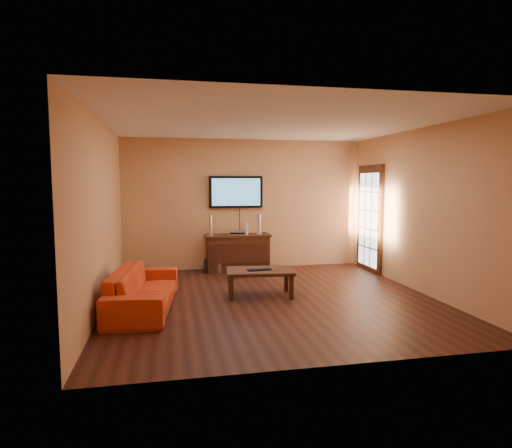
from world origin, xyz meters
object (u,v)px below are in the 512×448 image
object	(u,v)px
speaker_right	(259,225)
speaker_left	(211,226)
media_console	(238,252)
television	(236,192)
bottle	(220,269)
keyboard	(259,269)
coffee_table	(260,273)
game_console	(247,229)
subwoofer	(211,266)
sofa	(144,282)
av_receiver	(238,233)

from	to	relation	value
speaker_right	speaker_left	bearing A→B (deg)	-178.91
media_console	television	world-z (taller)	television
bottle	keyboard	world-z (taller)	keyboard
speaker_left	bottle	xyz separation A→B (m)	(0.14, -0.29, -0.83)
media_console	speaker_left	distance (m)	0.79
coffee_table	game_console	xyz separation A→B (m)	(0.16, 2.02, 0.49)
subwoofer	bottle	world-z (taller)	subwoofer
keyboard	television	bearing A→B (deg)	90.54
media_console	bottle	size ratio (longest dim) A/B	6.12
coffee_table	sofa	size ratio (longest dim) A/B	0.56
coffee_table	speaker_right	world-z (taller)	speaker_right
television	keyboard	world-z (taller)	television
coffee_table	bottle	xyz separation A→B (m)	(-0.45, 1.73, -0.27)
av_receiver	subwoofer	size ratio (longest dim) A/B	1.35
game_console	keyboard	xyz separation A→B (m)	(-0.17, -2.05, -0.42)
subwoofer	keyboard	xyz separation A→B (m)	(0.58, -2.02, 0.31)
game_console	subwoofer	distance (m)	1.05
av_receiver	bottle	xyz separation A→B (m)	(-0.41, -0.30, -0.68)
speaker_left	av_receiver	distance (m)	0.57
coffee_table	av_receiver	distance (m)	2.07
game_console	subwoofer	world-z (taller)	game_console
sofa	bottle	bearing A→B (deg)	-26.50
speaker_right	av_receiver	world-z (taller)	speaker_right
television	bottle	distance (m)	1.65
television	subwoofer	xyz separation A→B (m)	(-0.56, -0.26, -1.48)
sofa	television	bearing A→B (deg)	-27.73
coffee_table	keyboard	size ratio (longest dim) A/B	2.84
game_console	media_console	bearing A→B (deg)	-169.62
media_console	speaker_left	world-z (taller)	speaker_left
sofa	speaker_right	distance (m)	3.29
television	av_receiver	bearing A→B (deg)	-90.98
sofa	speaker_right	world-z (taller)	speaker_right
television	subwoofer	world-z (taller)	television
speaker_left	subwoofer	world-z (taller)	speaker_left
av_receiver	keyboard	size ratio (longest dim) A/B	0.89
media_console	coffee_table	distance (m)	2.04
game_console	keyboard	size ratio (longest dim) A/B	0.58
subwoofer	keyboard	size ratio (longest dim) A/B	0.66
coffee_table	speaker_left	bearing A→B (deg)	106.36
television	sofa	bearing A→B (deg)	-123.88
speaker_left	keyboard	bearing A→B (deg)	-74.25
television	coffee_table	bearing A→B (deg)	-89.08
coffee_table	subwoofer	size ratio (longest dim) A/B	4.31
game_console	bottle	bearing A→B (deg)	-139.34
coffee_table	speaker_left	world-z (taller)	speaker_left
speaker_right	keyboard	bearing A→B (deg)	-101.67
game_console	subwoofer	size ratio (longest dim) A/B	0.88
media_console	subwoofer	size ratio (longest dim) A/B	5.15
media_console	speaker_right	world-z (taller)	speaker_right
sofa	av_receiver	xyz separation A→B (m)	(1.74, 2.38, 0.39)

